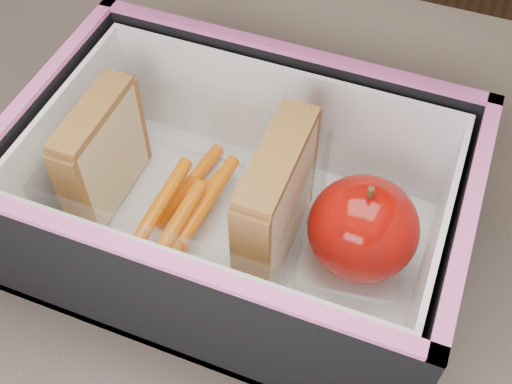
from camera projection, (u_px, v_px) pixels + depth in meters
kitchen_table at (230, 299)px, 0.61m from camera, size 1.20×0.80×0.75m
lunch_bag at (242, 187)px, 0.49m from camera, size 0.33×0.36×0.28m
plastic_tub at (188, 190)px, 0.51m from camera, size 0.19×0.14×0.08m
sandwich_left at (103, 154)px, 0.51m from camera, size 0.02×0.09×0.10m
sandwich_right at (276, 202)px, 0.47m from camera, size 0.03×0.10×0.11m
carrot_sticks at (186, 210)px, 0.52m from camera, size 0.05×0.15×0.03m
paper_napkin at (350, 252)px, 0.51m from camera, size 0.09×0.09×0.01m
red_apple at (363, 228)px, 0.48m from camera, size 0.11×0.11×0.09m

